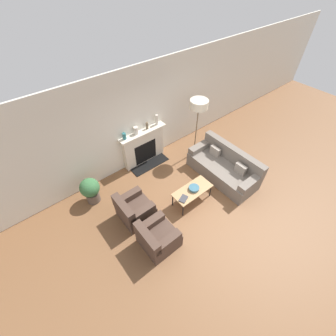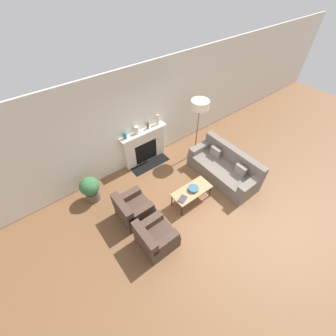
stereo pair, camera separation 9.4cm
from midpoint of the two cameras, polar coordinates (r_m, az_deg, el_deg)
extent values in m
plane|color=brown|center=(6.01, 8.02, -10.16)|extent=(18.00, 18.00, 0.00)
cube|color=silver|center=(6.41, -6.62, 12.46)|extent=(18.00, 0.06, 2.90)
cube|color=beige|center=(6.85, -5.69, 5.45)|extent=(1.35, 0.20, 1.07)
cube|color=black|center=(6.89, -5.21, 4.16)|extent=(0.74, 0.04, 0.69)
cube|color=black|center=(7.02, -4.12, 1.03)|extent=(1.22, 0.40, 0.02)
cube|color=beige|center=(6.48, -5.89, 9.08)|extent=(1.47, 0.28, 0.05)
cube|color=slate|center=(6.69, 14.00, -0.87)|extent=(0.90, 2.06, 0.43)
cube|color=slate|center=(6.62, 16.74, 3.13)|extent=(0.20, 2.06, 0.44)
cube|color=slate|center=(6.89, 8.85, 5.26)|extent=(0.83, 0.22, 0.18)
cube|color=slate|center=(6.17, 20.71, -3.78)|extent=(0.83, 0.22, 0.18)
cube|color=gray|center=(6.72, 12.42, 4.00)|extent=(0.12, 0.32, 0.28)
cube|color=gray|center=(6.36, 18.40, -0.49)|extent=(0.12, 0.32, 0.28)
cube|color=#4C382D|center=(5.30, -2.25, -17.43)|extent=(0.76, 0.77, 0.41)
cube|color=#4C382D|center=(4.89, -5.36, -17.23)|extent=(0.18, 0.77, 0.37)
cube|color=#4C382D|center=(4.93, -0.24, -18.28)|extent=(0.69, 0.18, 0.18)
cube|color=#4C382D|center=(5.16, -4.32, -13.61)|extent=(0.69, 0.18, 0.18)
cube|color=#4C382D|center=(5.72, -7.86, -10.68)|extent=(0.76, 0.77, 0.41)
cube|color=#4C382D|center=(5.34, -11.03, -9.93)|extent=(0.18, 0.77, 0.37)
cube|color=#4C382D|center=(5.33, -6.47, -11.03)|extent=(0.69, 0.18, 0.18)
cube|color=#4C382D|center=(5.64, -9.74, -7.00)|extent=(0.69, 0.18, 0.18)
cube|color=tan|center=(5.79, 6.55, -5.73)|extent=(1.06, 0.48, 0.03)
cylinder|color=black|center=(5.68, 4.03, -10.78)|extent=(0.03, 0.03, 0.41)
cylinder|color=black|center=(6.13, 11.04, -5.93)|extent=(0.03, 0.03, 0.41)
cylinder|color=black|center=(5.85, 1.45, -8.21)|extent=(0.03, 0.03, 0.41)
cylinder|color=black|center=(6.29, 8.45, -3.70)|extent=(0.03, 0.03, 0.41)
cylinder|color=#38667A|center=(5.79, 6.90, -5.44)|extent=(0.09, 0.09, 0.02)
cylinder|color=#38667A|center=(5.76, 6.94, -5.18)|extent=(0.27, 0.27, 0.06)
cube|color=#38383D|center=(5.58, 4.20, -7.85)|extent=(0.28, 0.24, 0.02)
cylinder|color=brown|center=(7.42, 7.10, 3.74)|extent=(0.30, 0.30, 0.03)
cylinder|color=brown|center=(6.88, 7.75, 9.07)|extent=(0.03, 0.03, 1.69)
cylinder|color=beige|center=(6.38, 8.57, 15.70)|extent=(0.51, 0.51, 0.23)
cylinder|color=#28666B|center=(6.22, -10.48, 8.09)|extent=(0.10, 0.10, 0.18)
cylinder|color=beige|center=(6.35, -7.57, 9.54)|extent=(0.13, 0.13, 0.22)
cylinder|color=brown|center=(6.51, -4.74, 10.72)|extent=(0.07, 0.07, 0.20)
cylinder|color=beige|center=(6.64, -2.23, 12.19)|extent=(0.08, 0.08, 0.31)
cylinder|color=brown|center=(6.33, -18.13, -6.59)|extent=(0.35, 0.35, 0.30)
sphere|color=#386B3D|center=(6.05, -18.92, -4.41)|extent=(0.50, 0.50, 0.50)
camera|label=1|loc=(0.05, -89.57, 0.44)|focal=24.00mm
camera|label=2|loc=(0.05, 90.43, -0.44)|focal=24.00mm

